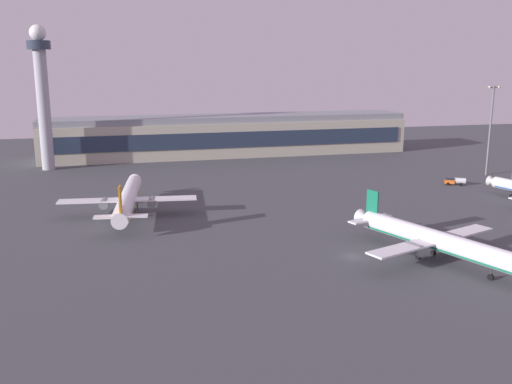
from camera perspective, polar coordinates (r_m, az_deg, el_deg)
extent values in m
plane|color=#424449|center=(114.43, 9.71, -6.44)|extent=(416.00, 416.00, 0.00)
cube|color=#B2AD99|center=(236.63, -2.79, 5.45)|extent=(149.26, 22.00, 14.00)
cube|color=#263347|center=(225.68, -2.21, 5.27)|extent=(143.29, 0.40, 6.16)
cube|color=gray|center=(235.72, -2.81, 7.42)|extent=(149.26, 19.80, 2.40)
cylinder|color=#A8A8B2|center=(214.96, -20.54, 7.66)|extent=(4.40, 4.40, 41.97)
cylinder|color=#2D3847|center=(214.42, -21.02, 13.64)|extent=(8.00, 8.00, 3.00)
sphere|color=silver|center=(214.57, -21.11, 14.71)|extent=(5.60, 5.60, 5.60)
cylinder|color=white|center=(114.51, 17.81, -4.68)|extent=(15.97, 35.75, 3.86)
cone|color=white|center=(126.95, 10.83, -2.58)|extent=(4.23, 3.85, 3.48)
cube|color=white|center=(115.16, 17.40, -4.66)|extent=(31.99, 14.79, 0.36)
cube|color=white|center=(125.60, 11.45, -2.68)|extent=(11.35, 6.07, 0.36)
cube|color=#146B4C|center=(124.61, 11.62, -1.33)|extent=(1.38, 3.16, 6.61)
cylinder|color=slate|center=(119.65, 19.06, -4.48)|extent=(3.34, 4.20, 2.24)
cylinder|color=slate|center=(111.20, 15.57, -5.54)|extent=(3.34, 4.20, 2.24)
cube|color=#146B4C|center=(114.82, 17.77, -5.18)|extent=(14.62, 32.86, 0.37)
cylinder|color=#333338|center=(108.71, 22.61, -7.00)|extent=(0.28, 0.28, 3.61)
cylinder|color=black|center=(109.31, 22.53, -7.89)|extent=(0.76, 1.19, 1.12)
cylinder|color=#333338|center=(118.21, 17.46, -5.02)|extent=(0.28, 0.28, 3.61)
cylinder|color=black|center=(118.76, 17.40, -5.85)|extent=(0.76, 1.19, 1.12)
cylinder|color=#333338|center=(114.86, 16.06, -5.45)|extent=(0.28, 0.28, 3.61)
cylinder|color=black|center=(115.43, 16.00, -6.30)|extent=(0.76, 1.19, 1.12)
cone|color=silver|center=(180.24, 22.65, 1.00)|extent=(3.52, 2.80, 3.08)
cylinder|color=#333338|center=(176.75, 24.28, 0.13)|extent=(0.24, 0.24, 3.03)
cylinder|color=black|center=(177.06, 24.24, -0.35)|extent=(0.58, 1.00, 0.94)
cylinder|color=white|center=(145.85, -12.71, -0.58)|extent=(8.65, 38.44, 4.04)
cone|color=white|center=(165.69, -12.11, 1.05)|extent=(4.12, 3.00, 3.83)
cone|color=white|center=(125.98, -13.52, -2.74)|extent=(3.97, 3.39, 3.63)
cube|color=white|center=(144.87, -12.75, -0.76)|extent=(34.25, 8.34, 0.37)
cube|color=white|center=(127.86, -13.43, -2.41)|extent=(11.91, 3.95, 0.37)
cube|color=orange|center=(127.37, -13.49, -0.96)|extent=(0.73, 3.41, 6.90)
cylinder|color=slate|center=(145.71, -15.02, -1.11)|extent=(2.78, 4.08, 2.34)
cylinder|color=slate|center=(144.60, -10.43, -0.98)|extent=(2.78, 4.08, 2.34)
cube|color=orange|center=(146.11, -12.69, -1.00)|extent=(7.88, 35.36, 0.38)
cylinder|color=#333338|center=(158.15, -12.30, -0.22)|extent=(0.30, 0.30, 3.77)
cylinder|color=black|center=(158.57, -12.27, -0.89)|extent=(0.56, 1.21, 1.17)
cylinder|color=#333338|center=(143.97, -13.69, -1.58)|extent=(0.30, 0.30, 3.77)
cylinder|color=black|center=(144.44, -13.65, -2.30)|extent=(0.56, 1.21, 1.17)
cylinder|color=#333338|center=(143.52, -11.84, -1.53)|extent=(0.30, 0.30, 3.77)
cylinder|color=black|center=(143.99, -11.81, -2.26)|extent=(0.56, 1.21, 1.17)
cube|color=#D85919|center=(188.48, 18.88, 1.02)|extent=(3.81, 3.62, 1.20)
cube|color=#1E232D|center=(188.30, 18.90, 1.30)|extent=(3.41, 3.26, 0.70)
cylinder|color=silver|center=(188.52, 19.71, 1.08)|extent=(4.52, 3.73, 1.80)
cylinder|color=black|center=(187.55, 18.75, 0.79)|extent=(0.92, 0.73, 0.90)
cylinder|color=black|center=(189.61, 18.74, 0.91)|extent=(0.92, 0.73, 0.90)
cylinder|color=black|center=(187.72, 19.92, 0.71)|extent=(0.92, 0.73, 0.90)
cylinder|color=black|center=(189.78, 19.89, 0.84)|extent=(0.92, 0.73, 0.90)
cylinder|color=slate|center=(207.11, 22.47, 5.69)|extent=(0.70, 0.70, 30.18)
cube|color=slate|center=(206.05, 22.82, 9.68)|extent=(4.80, 0.40, 0.40)
sphere|color=#F9EAB2|center=(204.97, 22.41, 9.71)|extent=(0.90, 0.90, 0.90)
sphere|color=#F9EAB2|center=(207.14, 23.22, 9.66)|extent=(0.90, 0.90, 0.90)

